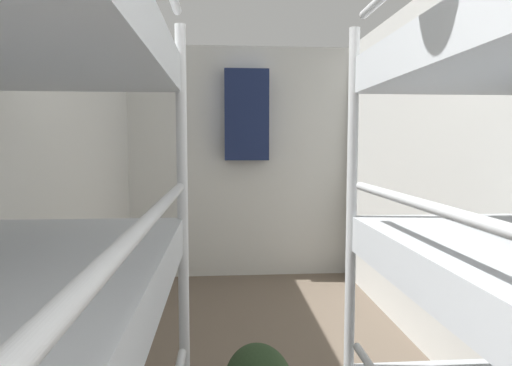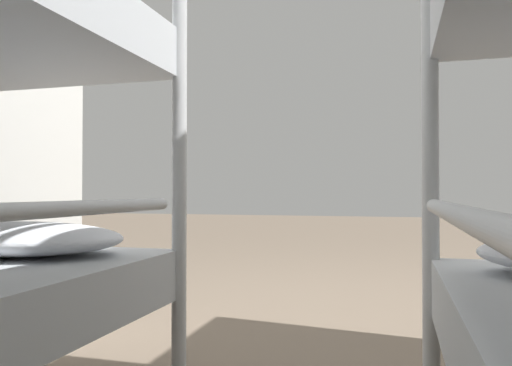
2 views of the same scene
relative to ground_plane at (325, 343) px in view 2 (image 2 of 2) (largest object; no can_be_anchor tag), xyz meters
name	(u,v)px [view 2 (image 2 of 2)]	position (x,y,z in m)	size (l,w,h in m)	color
ground_plane	(325,343)	(0.00, 0.00, 0.00)	(20.00, 20.00, 0.00)	#6B5B4C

